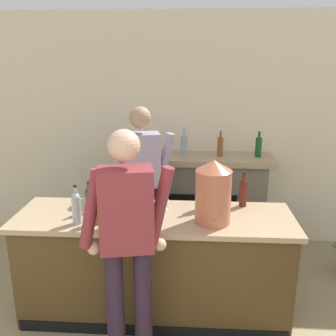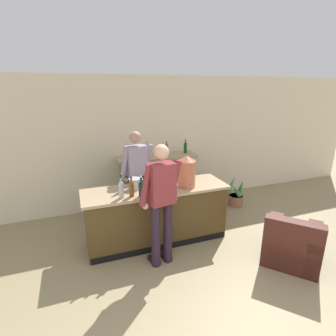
% 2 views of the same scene
% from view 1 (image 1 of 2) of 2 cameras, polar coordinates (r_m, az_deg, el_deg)
% --- Properties ---
extents(wall_back_panel, '(12.00, 0.07, 2.75)m').
position_cam_1_polar(wall_back_panel, '(4.54, -1.31, 5.57)').
color(wall_back_panel, beige).
rests_on(wall_back_panel, ground_plane).
extents(bar_counter, '(2.36, 0.72, 0.95)m').
position_cam_1_polar(bar_counter, '(3.41, -2.06, -14.51)').
color(bar_counter, '#4F3A1B').
rests_on(bar_counter, ground_plane).
extents(fireplace_stone, '(1.65, 0.52, 1.47)m').
position_cam_1_polar(fireplace_stone, '(4.50, 4.82, -5.07)').
color(fireplace_stone, slate).
rests_on(fireplace_stone, ground_plane).
extents(person_customer, '(0.65, 0.36, 1.80)m').
position_cam_1_polar(person_customer, '(2.63, -6.23, -11.49)').
color(person_customer, '#2B1D2D').
rests_on(person_customer, ground_plane).
extents(person_bartender, '(0.65, 0.37, 1.79)m').
position_cam_1_polar(person_bartender, '(3.73, -4.03, -2.89)').
color(person_bartender, black).
rests_on(person_bartender, ground_plane).
extents(copper_dispenser, '(0.29, 0.33, 0.52)m').
position_cam_1_polar(copper_dispenser, '(2.99, 6.90, -3.60)').
color(copper_dispenser, '#BA6546').
rests_on(copper_dispenser, bar_counter).
extents(ice_bucket_steel, '(0.20, 0.20, 0.17)m').
position_cam_1_polar(ice_bucket_steel, '(3.29, -7.76, -4.98)').
color(ice_bucket_steel, silver).
rests_on(ice_bucket_steel, bar_counter).
extents(wine_bottle_riesling_slim, '(0.07, 0.07, 0.32)m').
position_cam_1_polar(wine_bottle_riesling_slim, '(3.40, 11.40, -3.47)').
color(wine_bottle_riesling_slim, '#4F1E14').
rests_on(wine_bottle_riesling_slim, bar_counter).
extents(wine_bottle_rose_blush, '(0.07, 0.07, 0.30)m').
position_cam_1_polar(wine_bottle_rose_blush, '(3.04, -10.97, -6.02)').
color(wine_bottle_rose_blush, brown).
rests_on(wine_bottle_rose_blush, bar_counter).
extents(wine_bottle_port_short, '(0.07, 0.07, 0.32)m').
position_cam_1_polar(wine_bottle_port_short, '(3.07, -13.78, -5.76)').
color(wine_bottle_port_short, '#ABB1B7').
rests_on(wine_bottle_port_short, bar_counter).
extents(wine_bottle_merlot_tall, '(0.07, 0.07, 0.28)m').
position_cam_1_polar(wine_bottle_merlot_tall, '(3.27, -11.91, -4.60)').
color(wine_bottle_merlot_tall, '#194C2A').
rests_on(wine_bottle_merlot_tall, bar_counter).
extents(wine_bottle_cabernet_heavy, '(0.08, 0.08, 0.29)m').
position_cam_1_polar(wine_bottle_cabernet_heavy, '(2.96, -8.67, -6.55)').
color(wine_bottle_cabernet_heavy, '#143327').
rests_on(wine_bottle_cabernet_heavy, bar_counter).
extents(wine_bottle_burgundy_dark, '(0.08, 0.08, 0.34)m').
position_cam_1_polar(wine_bottle_burgundy_dark, '(3.29, 5.67, -3.67)').
color(wine_bottle_burgundy_dark, '#5A1615').
rests_on(wine_bottle_burgundy_dark, bar_counter).
extents(wine_glass_back_row, '(0.09, 0.09, 0.17)m').
position_cam_1_polar(wine_glass_back_row, '(3.26, -0.55, -4.42)').
color(wine_glass_back_row, silver).
rests_on(wine_glass_back_row, bar_counter).
extents(wine_glass_mid_counter, '(0.08, 0.08, 0.16)m').
position_cam_1_polar(wine_glass_mid_counter, '(3.38, 8.37, -3.82)').
color(wine_glass_mid_counter, silver).
rests_on(wine_glass_mid_counter, bar_counter).
extents(wine_glass_front_right, '(0.09, 0.09, 0.18)m').
position_cam_1_polar(wine_glass_front_right, '(3.39, -5.03, -3.48)').
color(wine_glass_front_right, silver).
rests_on(wine_glass_front_right, bar_counter).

